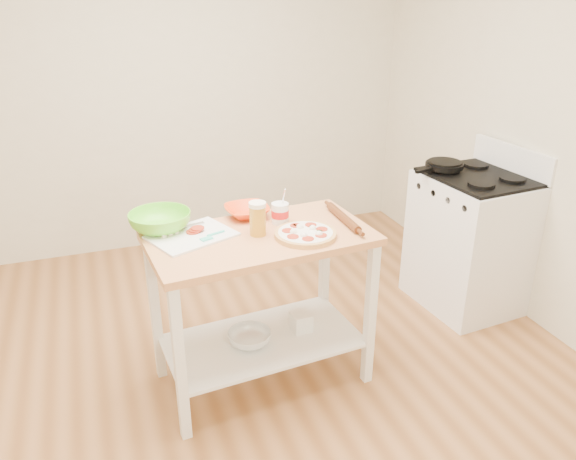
# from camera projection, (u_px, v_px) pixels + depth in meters

# --- Properties ---
(room_shell) EXTENTS (4.04, 4.54, 2.74)m
(room_shell) POSITION_uv_depth(u_px,v_px,m) (247.00, 162.00, 2.50)
(room_shell) COLOR #9E683A
(room_shell) RESTS_ON ground
(prep_island) EXTENTS (1.19, 0.71, 0.90)m
(prep_island) POSITION_uv_depth(u_px,v_px,m) (261.00, 278.00, 2.98)
(prep_island) COLOR tan
(prep_island) RESTS_ON ground
(gas_stove) EXTENTS (0.64, 0.73, 1.11)m
(gas_stove) POSITION_uv_depth(u_px,v_px,m) (469.00, 241.00, 3.82)
(gas_stove) COLOR white
(gas_stove) RESTS_ON ground
(skillet) EXTENTS (0.39, 0.25, 0.03)m
(skillet) POSITION_uv_depth(u_px,v_px,m) (444.00, 165.00, 3.73)
(skillet) COLOR black
(skillet) RESTS_ON gas_stove
(pizza) EXTENTS (0.32, 0.32, 0.05)m
(pizza) POSITION_uv_depth(u_px,v_px,m) (305.00, 234.00, 2.85)
(pizza) COLOR #E3AD60
(pizza) RESTS_ON prep_island
(cutting_board) EXTENTS (0.48, 0.43, 0.04)m
(cutting_board) POSITION_uv_depth(u_px,v_px,m) (191.00, 235.00, 2.85)
(cutting_board) COLOR white
(cutting_board) RESTS_ON prep_island
(spatula) EXTENTS (0.14, 0.09, 0.01)m
(spatula) POSITION_uv_depth(u_px,v_px,m) (212.00, 236.00, 2.82)
(spatula) COLOR #40D8BC
(spatula) RESTS_ON cutting_board
(knife) EXTENTS (0.26, 0.10, 0.01)m
(knife) POSITION_uv_depth(u_px,v_px,m) (174.00, 230.00, 2.89)
(knife) COLOR silver
(knife) RESTS_ON cutting_board
(orange_bowl) EXTENTS (0.25, 0.25, 0.06)m
(orange_bowl) POSITION_uv_depth(u_px,v_px,m) (247.00, 211.00, 3.10)
(orange_bowl) COLOR #F34615
(orange_bowl) RESTS_ON prep_island
(green_bowl) EXTENTS (0.37, 0.37, 0.10)m
(green_bowl) POSITION_uv_depth(u_px,v_px,m) (160.00, 222.00, 2.91)
(green_bowl) COLOR #69DB2C
(green_bowl) RESTS_ON prep_island
(beer_pint) EXTENTS (0.09, 0.09, 0.18)m
(beer_pint) POSITION_uv_depth(u_px,v_px,m) (258.00, 218.00, 2.84)
(beer_pint) COLOR #C08823
(beer_pint) RESTS_ON prep_island
(yogurt_tub) EXTENTS (0.09, 0.09, 0.20)m
(yogurt_tub) POSITION_uv_depth(u_px,v_px,m) (280.00, 213.00, 3.00)
(yogurt_tub) COLOR white
(yogurt_tub) RESTS_ON prep_island
(rolling_pin) EXTENTS (0.05, 0.37, 0.04)m
(rolling_pin) POSITION_uv_depth(u_px,v_px,m) (343.00, 218.00, 3.03)
(rolling_pin) COLOR #5C2E15
(rolling_pin) RESTS_ON prep_island
(shelf_glass_bowl) EXTENTS (0.29, 0.29, 0.07)m
(shelf_glass_bowl) POSITION_uv_depth(u_px,v_px,m) (250.00, 338.00, 3.08)
(shelf_glass_bowl) COLOR silver
(shelf_glass_bowl) RESTS_ON prep_island
(shelf_bin) EXTENTS (0.12, 0.12, 0.11)m
(shelf_bin) POSITION_uv_depth(u_px,v_px,m) (301.00, 322.00, 3.20)
(shelf_bin) COLOR white
(shelf_bin) RESTS_ON prep_island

